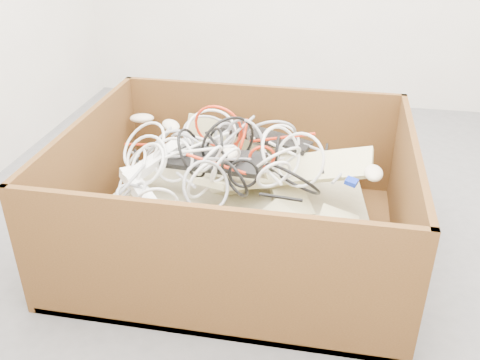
% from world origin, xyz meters
% --- Properties ---
extents(ground, '(3.00, 3.00, 0.00)m').
position_xyz_m(ground, '(0.00, 0.00, 0.00)').
color(ground, '#545557').
rests_on(ground, ground).
extents(cardboard_box, '(1.33, 1.11, 0.54)m').
position_xyz_m(cardboard_box, '(-0.15, -0.27, 0.13)').
color(cardboard_box, '#442C11').
rests_on(cardboard_box, ground).
extents(keyboard_pile, '(1.11, 0.91, 0.31)m').
position_xyz_m(keyboard_pile, '(-0.10, -0.23, 0.28)').
color(keyboard_pile, beige).
rests_on(keyboard_pile, cardboard_box).
extents(mice_scatter, '(1.18, 0.85, 0.21)m').
position_xyz_m(mice_scatter, '(-0.17, -0.24, 0.36)').
color(mice_scatter, beige).
rests_on(mice_scatter, keyboard_pile).
extents(power_strip_left, '(0.20, 0.26, 0.12)m').
position_xyz_m(power_strip_left, '(-0.46, -0.30, 0.38)').
color(power_strip_left, white).
rests_on(power_strip_left, keyboard_pile).
extents(power_strip_right, '(0.24, 0.25, 0.09)m').
position_xyz_m(power_strip_right, '(-0.47, -0.45, 0.32)').
color(power_strip_right, white).
rests_on(power_strip_right, keyboard_pile).
extents(vga_plug, '(0.06, 0.05, 0.03)m').
position_xyz_m(vga_plug, '(0.31, -0.27, 0.35)').
color(vga_plug, '#0B23AA').
rests_on(vga_plug, keyboard_pile).
extents(cable_tangle, '(1.12, 0.81, 0.42)m').
position_xyz_m(cable_tangle, '(-0.24, -0.27, 0.40)').
color(cable_tangle, black).
rests_on(cable_tangle, keyboard_pile).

